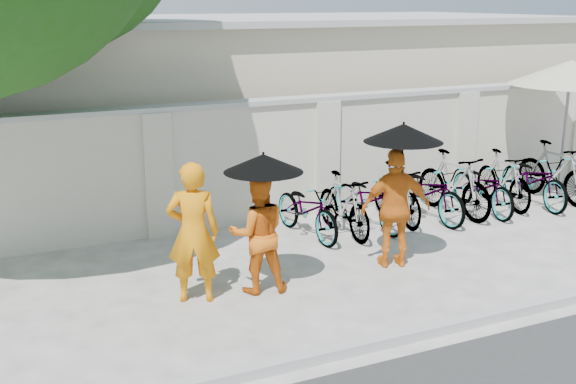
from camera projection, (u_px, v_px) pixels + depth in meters
name	position (u px, v px, depth m)	size (l,w,h in m)	color
ground	(301.00, 294.00, 9.34)	(80.00, 80.00, 0.00)	beige
kerb	(370.00, 344.00, 7.84)	(40.00, 0.16, 0.12)	#A2A2A2
compound_wall	(271.00, 162.00, 12.29)	(20.00, 0.30, 2.00)	beige
building_behind	(242.00, 97.00, 15.86)	(14.00, 6.00, 3.20)	beige
monk_left	(193.00, 232.00, 8.92)	(0.66, 0.43, 1.80)	orange
monk_center	(258.00, 233.00, 9.24)	(0.76, 0.59, 1.57)	orange
parasol_center	(263.00, 163.00, 8.95)	(1.00, 1.00, 0.95)	black
monk_right	(396.00, 208.00, 10.11)	(1.00, 0.42, 1.70)	orange
parasol_right	(403.00, 133.00, 9.77)	(1.09, 1.09, 1.10)	black
patio_umbrella	(570.00, 74.00, 13.14)	(2.34, 2.34, 2.62)	#A2A2A2
bike_0	(307.00, 209.00, 11.46)	(0.61, 1.75, 0.92)	gray
bike_1	(344.00, 205.00, 11.56)	(0.47, 1.66, 1.00)	gray
bike_2	(369.00, 199.00, 11.93)	(0.64, 1.83, 0.96)	gray
bike_3	(397.00, 194.00, 12.21)	(0.47, 1.67, 1.00)	gray
bike_4	(428.00, 192.00, 12.36)	(0.66, 1.88, 0.99)	gray
bike_5	(454.00, 184.00, 12.61)	(0.53, 1.87, 1.12)	gray
bike_6	(483.00, 187.00, 12.78)	(0.63, 1.80, 0.94)	gray
bike_7	(503.00, 179.00, 13.13)	(0.48, 1.70, 1.02)	gray
bike_8	(534.00, 180.00, 13.21)	(0.65, 1.86, 0.98)	gray
bike_9	(555.00, 172.00, 13.50)	(0.52, 1.85, 1.11)	gray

